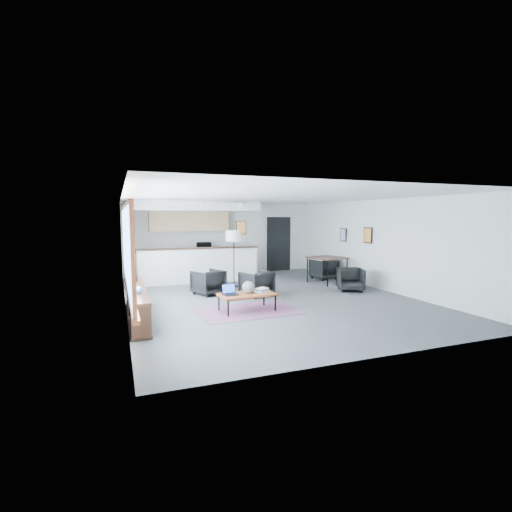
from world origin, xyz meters
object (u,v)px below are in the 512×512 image
object	(u,v)px
armchair_right	(256,282)
microwave	(204,245)
coffee_table	(247,295)
dining_chair_far	(324,270)
ceramic_pot	(248,287)
armchair_left	(208,281)
floor_lamp	(234,238)
dining_chair_near	(350,280)
book_stack	(262,290)
dining_table	(327,259)
laptop	(230,292)

from	to	relation	value
armchair_right	microwave	world-z (taller)	microwave
coffee_table	dining_chair_far	world-z (taller)	dining_chair_far
ceramic_pot	microwave	size ratio (longest dim) A/B	0.55
dining_chair_far	armchair_right	bearing A→B (deg)	21.63
coffee_table	armchair_right	distance (m)	1.60
ceramic_pot	dining_chair_far	bearing A→B (deg)	39.34
armchair_right	microwave	distance (m)	4.05
armchair_left	dining_chair_far	world-z (taller)	armchair_left
floor_lamp	dining_chair_near	bearing A→B (deg)	-31.77
dining_chair_near	armchair_left	bearing A→B (deg)	-170.18
armchair_left	armchair_right	world-z (taller)	armchair_left
book_stack	armchair_right	world-z (taller)	armchair_right
ceramic_pot	armchair_right	xyz separation A→B (m)	(0.71, 1.38, -0.17)
dining_table	coffee_table	bearing A→B (deg)	-145.24
armchair_right	floor_lamp	world-z (taller)	floor_lamp
armchair_left	dining_table	distance (m)	4.00
book_stack	coffee_table	bearing A→B (deg)	-173.59
microwave	armchair_left	bearing A→B (deg)	-101.00
ceramic_pot	dining_chair_near	size ratio (longest dim) A/B	0.44
book_stack	armchair_right	distance (m)	1.43
armchair_right	microwave	size ratio (longest dim) A/B	1.50
coffee_table	floor_lamp	world-z (taller)	floor_lamp
dining_table	floor_lamp	bearing A→B (deg)	171.20
microwave	dining_chair_near	bearing A→B (deg)	-52.30
armchair_left	microwave	distance (m)	3.43
laptop	dining_table	distance (m)	4.67
ceramic_pot	book_stack	bearing A→B (deg)	1.14
dining_chair_far	book_stack	bearing A→B (deg)	33.96
floor_lamp	dining_chair_far	xyz separation A→B (m)	(3.26, 0.24, -1.16)
dining_chair_far	microwave	distance (m)	4.31
ceramic_pot	laptop	bearing A→B (deg)	-179.59
armchair_right	microwave	bearing A→B (deg)	-101.07
book_stack	dining_chair_far	bearing A→B (deg)	41.77
coffee_table	armchair_left	xyz separation A→B (m)	(-0.40, 2.07, -0.00)
coffee_table	laptop	size ratio (longest dim) A/B	3.69
laptop	dining_table	bearing A→B (deg)	23.99
book_stack	armchair_right	size ratio (longest dim) A/B	0.51
ceramic_pot	floor_lamp	xyz separation A→B (m)	(0.57, 2.90, 0.94)
ceramic_pot	dining_table	bearing A→B (deg)	34.71
book_stack	armchair_right	xyz separation A→B (m)	(0.39, 1.37, -0.08)
book_stack	microwave	world-z (taller)	microwave
ceramic_pot	dining_table	distance (m)	4.29
armchair_left	dining_table	bearing A→B (deg)	161.94
ceramic_pot	armchair_right	bearing A→B (deg)	62.71
dining_chair_near	microwave	size ratio (longest dim) A/B	1.24
laptop	microwave	bearing A→B (deg)	75.59
microwave	coffee_table	bearing A→B (deg)	-92.67
dining_chair_far	ceramic_pot	bearing A→B (deg)	31.53
dining_chair_near	book_stack	bearing A→B (deg)	-137.66
armchair_right	coffee_table	bearing A→B (deg)	43.31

